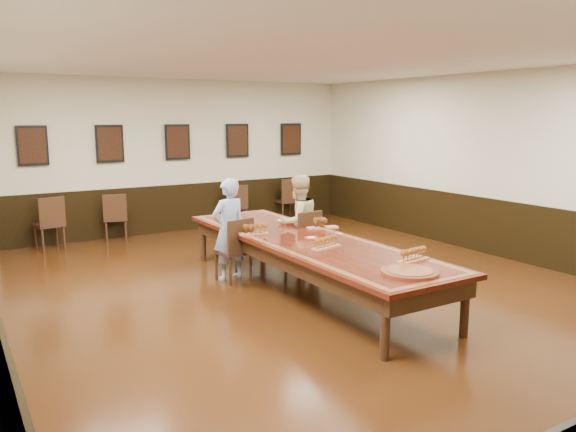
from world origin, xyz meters
TOP-DOWN VIEW (x-y plane):
  - floor at (0.00, 0.00)m, footprint 8.00×10.00m
  - ceiling at (0.00, 0.00)m, footprint 8.00×10.00m
  - wall_back at (0.00, 5.01)m, footprint 8.00×0.02m
  - wall_right at (4.01, 0.00)m, footprint 0.02×10.00m
  - chair_man at (-0.66, 0.99)m, footprint 0.52×0.56m
  - chair_woman at (0.55, 0.96)m, footprint 0.49×0.53m
  - spare_chair_a at (-2.67, 4.60)m, footprint 0.55×0.58m
  - spare_chair_b at (-1.42, 4.72)m, footprint 0.55×0.58m
  - spare_chair_c at (1.26, 4.77)m, footprint 0.55×0.58m
  - spare_chair_d at (2.58, 4.79)m, footprint 0.51×0.55m
  - person_man at (-0.67, 1.10)m, footprint 0.61×0.45m
  - person_woman at (0.54, 1.07)m, footprint 0.80×0.64m
  - pink_phone at (0.60, 0.05)m, footprint 0.08×0.14m
  - wainscoting at (0.00, 0.00)m, footprint 8.00×10.00m
  - conference_table at (0.00, 0.00)m, footprint 1.40×5.00m
  - posters at (0.00, 4.94)m, footprint 6.14×0.04m
  - flight_a at (-0.49, 0.65)m, footprint 0.44×0.25m
  - flight_b at (0.59, 0.48)m, footprint 0.50×0.27m
  - flight_c at (-0.09, -0.60)m, footprint 0.46×0.23m
  - flight_d at (0.39, -1.69)m, footprint 0.47×0.20m
  - red_plate_grp at (0.06, -0.02)m, footprint 0.20×0.20m
  - carved_platter at (-0.02, -2.05)m, footprint 0.73×0.73m

SIDE VIEW (x-z plane):
  - floor at x=0.00m, z-range -0.02..0.00m
  - spare_chair_c at x=1.26m, z-range 0.00..0.95m
  - spare_chair_b at x=-1.42m, z-range 0.00..0.95m
  - chair_man at x=-0.66m, z-range 0.00..0.96m
  - chair_woman at x=0.55m, z-range 0.00..0.97m
  - spare_chair_a at x=-2.67m, z-range 0.00..0.99m
  - wainscoting at x=0.00m, z-range 0.00..1.00m
  - spare_chair_d at x=2.58m, z-range 0.00..1.00m
  - conference_table at x=0.00m, z-range 0.23..0.99m
  - pink_phone at x=0.60m, z-range 0.75..0.76m
  - red_plate_grp at x=0.06m, z-range 0.75..0.77m
  - person_woman at x=0.54m, z-range 0.00..1.52m
  - person_man at x=-0.67m, z-range 0.00..1.54m
  - carved_platter at x=-0.02m, z-range 0.75..0.80m
  - flight_a at x=-0.49m, z-range 0.74..0.90m
  - flight_c at x=-0.09m, z-range 0.74..0.91m
  - flight_d at x=0.39m, z-range 0.74..0.91m
  - flight_b at x=0.59m, z-range 0.74..0.92m
  - wall_back at x=0.00m, z-range 0.00..3.20m
  - wall_right at x=4.01m, z-range 0.00..3.20m
  - posters at x=0.00m, z-range 1.53..2.27m
  - ceiling at x=0.00m, z-range 3.20..3.22m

